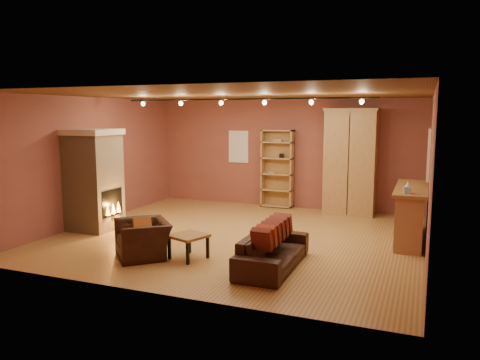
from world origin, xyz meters
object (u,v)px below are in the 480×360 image
at_px(bookcase, 278,168).
at_px(loveseat, 273,244).
at_px(bar_counter, 410,213).
at_px(coffee_table, 188,238).
at_px(fireplace, 94,180).
at_px(armchair, 143,233).
at_px(armoire, 350,162).

relative_size(bookcase, loveseat, 1.08).
relative_size(bar_counter, coffee_table, 3.13).
height_order(bar_counter, loveseat, bar_counter).
bearing_deg(loveseat, fireplace, 76.37).
bearing_deg(bar_counter, armchair, -146.24).
distance_m(bookcase, coffee_table, 4.88).
xyz_separation_m(bookcase, armoire, (1.89, -0.22, 0.25)).
height_order(bar_counter, armchair, bar_counter).
bearing_deg(coffee_table, loveseat, 3.49).
xyz_separation_m(bookcase, loveseat, (1.39, -4.75, -0.64)).
height_order(fireplace, bar_counter, fireplace).
bearing_deg(armoire, coffee_table, -113.10).
xyz_separation_m(fireplace, bookcase, (2.88, 3.74, -0.03)).
bearing_deg(armoire, loveseat, -96.37).
relative_size(bookcase, bar_counter, 0.93).
distance_m(loveseat, coffee_table, 1.47).
relative_size(fireplace, armchair, 1.89).
height_order(armoire, armchair, armoire).
xyz_separation_m(fireplace, bar_counter, (6.24, 1.52, -0.53)).
xyz_separation_m(fireplace, armoire, (4.78, 3.52, 0.22)).
xyz_separation_m(bookcase, coffee_table, (-0.08, -4.84, -0.68)).
distance_m(bar_counter, coffee_table, 4.32).
height_order(fireplace, loveseat, fireplace).
bearing_deg(bookcase, loveseat, -73.72).
distance_m(armoire, bar_counter, 2.59).
bearing_deg(bar_counter, bookcase, 146.55).
xyz_separation_m(fireplace, loveseat, (4.27, -1.00, -0.67)).
relative_size(fireplace, armoire, 0.83).
height_order(loveseat, coffee_table, loveseat).
bearing_deg(bar_counter, fireplace, -166.27).
relative_size(bookcase, coffee_table, 2.90).
distance_m(fireplace, coffee_table, 3.09).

